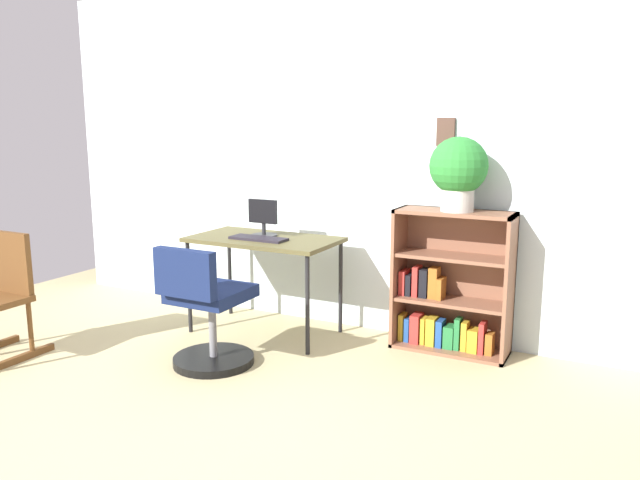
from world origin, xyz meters
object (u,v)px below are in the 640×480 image
Objects in this scene: keyboard at (258,238)px; office_chair at (207,314)px; desk at (264,245)px; bookshelf_low at (450,289)px; monitor at (263,220)px; potted_plant_on_shelf at (458,170)px.

keyboard is 0.75m from office_chair.
bookshelf_low reaches higher than desk.
office_chair is (0.07, -0.78, -0.49)m from monitor.
bookshelf_low reaches higher than keyboard.
office_chair is at bearing -85.21° from monitor.
desk is at bearing -54.08° from monitor.
office_chair reaches higher than desk.
monitor is 0.65× the size of keyboard.
office_chair is 1.85m from potted_plant_on_shelf.
monitor is 1.42m from bookshelf_low.
desk is at bearing 96.75° from keyboard.
office_chair is 1.63m from bookshelf_low.
office_chair is 1.65× the size of potted_plant_on_shelf.
desk is 2.22× the size of potted_plant_on_shelf.
keyboard is 0.52× the size of office_chair.
monitor reaches higher than desk.
keyboard is 0.87× the size of potted_plant_on_shelf.
desk is 3.94× the size of monitor.
monitor is at bearing -169.60° from bookshelf_low.
potted_plant_on_shelf is at bearing 7.93° from monitor.
desk is 1.48m from potted_plant_on_shelf.
desk is 2.55× the size of keyboard.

